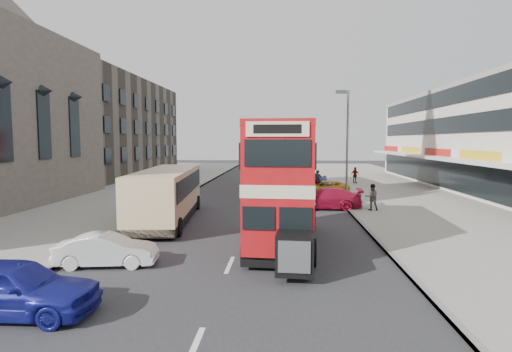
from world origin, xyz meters
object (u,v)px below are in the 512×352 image
at_px(cyclist, 318,186).
at_px(pedestrian_near, 372,197).
at_px(street_lamp, 346,136).
at_px(bus_main, 284,184).
at_px(car_right_b, 323,188).
at_px(car_left_near, 12,288).
at_px(car_right_a, 324,198).
at_px(coach, 167,193).
at_px(car_left_front, 107,250).
at_px(pedestrian_far, 355,175).
at_px(car_right_c, 309,178).
at_px(bus_second, 285,158).

bearing_deg(cyclist, pedestrian_near, -71.98).
xyz_separation_m(street_lamp, bus_main, (-4.57, -12.95, -2.13)).
bearing_deg(car_right_b, car_left_near, -20.44).
bearing_deg(car_right_a, coach, -59.28).
bearing_deg(car_left_near, car_left_front, -8.34).
distance_m(car_left_front, car_right_b, 21.87).
height_order(car_right_b, pedestrian_near, pedestrian_near).
bearing_deg(pedestrian_far, street_lamp, -121.98).
xyz_separation_m(car_left_near, car_right_a, (9.63, 17.09, -0.04)).
distance_m(car_left_near, car_left_front, 4.28).
height_order(bus_main, car_right_a, bus_main).
distance_m(coach, cyclist, 15.84).
bearing_deg(car_left_near, bus_main, -42.28).
relative_size(car_right_b, pedestrian_far, 2.62).
distance_m(street_lamp, cyclist, 6.39).
relative_size(coach, car_right_a, 2.13).
bearing_deg(car_left_near, pedestrian_far, -23.92).
height_order(car_left_near, car_right_b, car_left_near).
xyz_separation_m(car_right_b, pedestrian_far, (4.02, 8.41, 0.37)).
bearing_deg(car_left_front, pedestrian_far, -33.48).
height_order(bus_main, coach, bus_main).
bearing_deg(car_right_b, cyclist, -163.77).
bearing_deg(cyclist, car_left_front, -111.30).
bearing_deg(pedestrian_far, bus_main, -125.39).
bearing_deg(pedestrian_near, coach, 16.07).
xyz_separation_m(pedestrian_near, cyclist, (-2.57, 9.27, -0.33)).
relative_size(coach, pedestrian_far, 6.23).
bearing_deg(car_left_near, pedestrian_near, -38.12).
xyz_separation_m(bus_main, car_right_c, (2.58, 24.55, -2.02)).
xyz_separation_m(car_left_near, pedestrian_far, (14.22, 32.31, 0.23)).
relative_size(bus_main, cyclist, 4.71).
xyz_separation_m(car_right_b, cyclist, (-0.32, 1.32, 0.05)).
relative_size(car_left_front, car_right_c, 0.95).
bearing_deg(bus_main, car_right_c, -92.65).
bearing_deg(car_left_front, car_right_a, -42.67).
bearing_deg(bus_second, car_right_b, 118.94).
bearing_deg(cyclist, car_right_a, -89.21).
distance_m(car_left_front, car_right_a, 15.71).
bearing_deg(car_right_a, street_lamp, 156.13).
distance_m(car_left_near, car_right_c, 33.61).
relative_size(bus_main, pedestrian_far, 5.64).
xyz_separation_m(car_left_near, pedestrian_near, (12.44, 15.95, 0.24)).
height_order(bus_second, pedestrian_far, bus_second).
relative_size(car_right_b, cyclist, 2.19).
height_order(bus_second, coach, bus_second).
bearing_deg(car_right_c, pedestrian_far, 89.50).
bearing_deg(pedestrian_far, car_right_a, -125.71).
height_order(street_lamp, car_right_b, street_lamp).
height_order(car_right_c, pedestrian_far, pedestrian_far).
xyz_separation_m(coach, car_left_near, (-0.46, -12.51, -0.83)).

